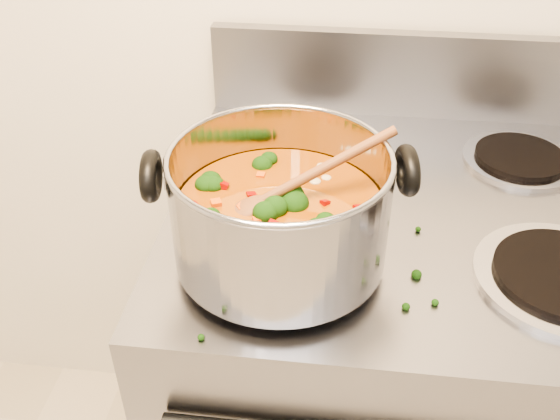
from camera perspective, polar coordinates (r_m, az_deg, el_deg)
The scene contains 4 objects.
electric_range at distance 1.30m, azimuth 9.81°, elevation -16.00°, with size 0.76×0.68×1.08m.
stockpot at distance 0.80m, azimuth -0.00°, elevation -0.20°, with size 0.34×0.28×0.17m.
wooden_spoon at distance 0.78m, azimuth 0.41°, elevation 1.95°, with size 0.22×0.12×0.10m.
cooktop_crumbs at distance 1.00m, azimuth 1.16°, elevation 2.27°, with size 0.32×0.14×0.01m.
Camera 1 is at (-0.15, 0.36, 1.48)m, focal length 40.00 mm.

